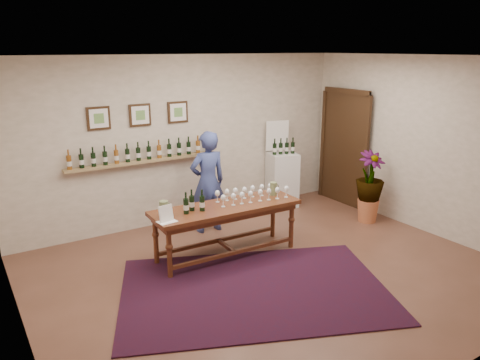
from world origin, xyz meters
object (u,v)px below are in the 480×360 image
tasting_table (226,213)px  display_pedestal (282,179)px  potted_plant (369,187)px  person (208,182)px

tasting_table → display_pedestal: (2.04, 1.37, -0.14)m
potted_plant → person: 2.76m
display_pedestal → person: bearing=-167.6°
display_pedestal → potted_plant: (0.73, -1.49, 0.12)m
tasting_table → potted_plant: potted_plant is taller
potted_plant → person: bearing=156.6°
person → tasting_table: bearing=79.2°
potted_plant → tasting_table: bearing=177.5°
tasting_table → potted_plant: 2.76m
display_pedestal → tasting_table: bearing=-146.1°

